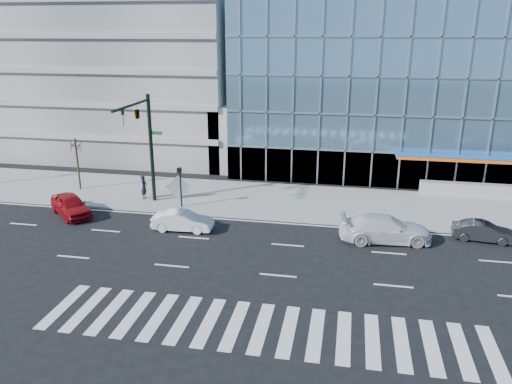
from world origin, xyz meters
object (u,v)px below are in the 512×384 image
(dark_sedan, at_px, (483,231))
(red_sedan, at_px, (71,205))
(ped_signal_post, at_px, (180,181))
(tilted_panel, at_px, (178,187))
(street_tree_near, at_px, (76,145))
(traffic_signal, at_px, (142,125))
(white_sedan, at_px, (183,221))
(white_suv, at_px, (385,229))
(pedestrian, at_px, (144,187))

(dark_sedan, relative_size, red_sedan, 0.83)
(ped_signal_post, height_order, dark_sedan, ped_signal_post)
(dark_sedan, relative_size, tilted_panel, 2.84)
(street_tree_near, xyz_separation_m, tilted_panel, (8.67, -0.78, -2.71))
(street_tree_near, height_order, tilted_panel, street_tree_near)
(traffic_signal, xyz_separation_m, tilted_panel, (1.67, 2.15, -5.10))
(street_tree_near, bearing_deg, white_sedan, -30.43)
(street_tree_near, xyz_separation_m, red_sedan, (2.30, -5.30, -3.03))
(red_sedan, bearing_deg, street_tree_near, 64.00)
(white_suv, bearing_deg, red_sedan, 81.26)
(tilted_panel, bearing_deg, pedestrian, 177.59)
(traffic_signal, xyz_separation_m, white_sedan, (3.93, -3.49, -5.51))
(red_sedan, bearing_deg, ped_signal_post, -28.64)
(street_tree_near, xyz_separation_m, dark_sedan, (29.83, -4.50, -3.17))
(dark_sedan, xyz_separation_m, tilted_panel, (-21.15, 3.72, 0.46))
(white_sedan, bearing_deg, traffic_signal, 45.68)
(white_sedan, bearing_deg, white_suv, -89.52)
(street_tree_near, relative_size, white_suv, 0.75)
(traffic_signal, xyz_separation_m, white_suv, (16.82, -2.77, -5.35))
(street_tree_near, height_order, white_suv, street_tree_near)
(dark_sedan, height_order, pedestrian, pedestrian)
(street_tree_near, height_order, pedestrian, street_tree_near)
(ped_signal_post, xyz_separation_m, pedestrian, (-3.39, 1.28, -1.07))
(dark_sedan, relative_size, pedestrian, 1.99)
(white_suv, height_order, pedestrian, pedestrian)
(white_suv, relative_size, red_sedan, 1.27)
(tilted_panel, bearing_deg, street_tree_near, 161.59)
(ped_signal_post, bearing_deg, white_sedan, -69.63)
(traffic_signal, height_order, pedestrian, traffic_signal)
(street_tree_near, distance_m, white_suv, 24.68)
(white_sedan, distance_m, tilted_panel, 6.09)
(traffic_signal, xyz_separation_m, red_sedan, (-4.70, -2.37, -5.41))
(pedestrian, xyz_separation_m, tilted_panel, (2.56, 0.49, -0.01))
(pedestrian, bearing_deg, tilted_panel, -82.27)
(traffic_signal, bearing_deg, street_tree_near, 157.29)
(tilted_panel, bearing_deg, red_sedan, -157.91)
(street_tree_near, xyz_separation_m, pedestrian, (6.11, -1.27, -2.70))
(ped_signal_post, height_order, street_tree_near, street_tree_near)
(traffic_signal, height_order, white_sedan, traffic_signal)
(pedestrian, bearing_deg, red_sedan, 133.49)
(traffic_signal, xyz_separation_m, dark_sedan, (22.82, -1.57, -5.56))
(ped_signal_post, distance_m, red_sedan, 7.83)
(ped_signal_post, relative_size, red_sedan, 0.68)
(white_sedan, bearing_deg, tilted_panel, 19.16)
(white_suv, bearing_deg, tilted_panel, 64.36)
(street_tree_near, bearing_deg, traffic_signal, -22.71)
(pedestrian, bearing_deg, dark_sedan, -100.84)
(traffic_signal, bearing_deg, white_suv, -9.35)
(street_tree_near, relative_size, tilted_panel, 3.25)
(red_sedan, relative_size, pedestrian, 2.39)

